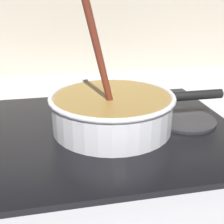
{
  "coord_description": "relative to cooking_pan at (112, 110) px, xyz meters",
  "views": [
    {
      "loc": [
        -0.14,
        -0.34,
        0.3
      ],
      "look_at": [
        -0.02,
        0.24,
        0.05
      ],
      "focal_mm": 45.91,
      "sensor_mm": 36.0,
      "label": 1
    }
  ],
  "objects": [
    {
      "name": "burner_ring",
      "position": [
        -0.0,
        0.0,
        -0.04
      ],
      "size": [
        0.17,
        0.17,
        0.01
      ],
      "primitive_type": "torus",
      "color": "#592D0C",
      "rests_on": "hob_plate"
    },
    {
      "name": "cooking_pan",
      "position": [
        0.0,
        0.0,
        0.0
      ],
      "size": [
        0.4,
        0.28,
        0.35
      ],
      "color": "silver",
      "rests_on": "hob_plate"
    },
    {
      "name": "spare_burner",
      "position": [
        0.18,
        0.0,
        -0.04
      ],
      "size": [
        0.15,
        0.15,
        0.01
      ],
      "primitive_type": "cylinder",
      "color": "#262628",
      "rests_on": "hob_plate"
    },
    {
      "name": "ground",
      "position": [
        0.02,
        -0.24,
        -0.08
      ],
      "size": [
        2.4,
        1.6,
        0.04
      ],
      "primitive_type": "cube",
      "color": "#B7B7BC"
    },
    {
      "name": "hob_plate",
      "position": [
        -0.0,
        0.0,
        -0.05
      ],
      "size": [
        0.56,
        0.48,
        0.01
      ],
      "primitive_type": "cube",
      "color": "black",
      "rests_on": "ground"
    }
  ]
}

